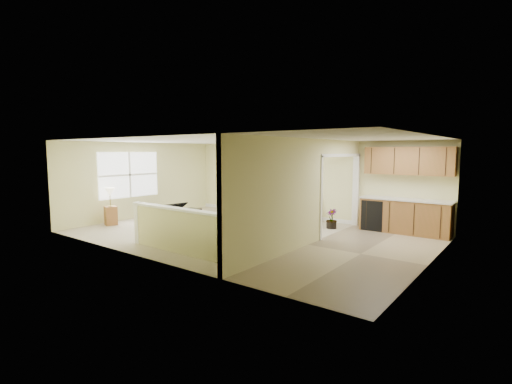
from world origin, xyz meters
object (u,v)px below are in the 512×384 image
Objects in this scene: piano at (165,203)px; loveseat at (297,209)px; lamp_stand at (111,209)px; piano_bench at (187,219)px; accent_table at (269,203)px; palm_plant at (265,200)px; small_plant at (331,220)px.

loveseat is (3.29, 2.70, -0.23)m from piano.
loveseat is at bearing 46.07° from lamp_stand.
accent_table is at bearing 72.74° from piano_bench.
piano is 3.29m from palm_plant.
palm_plant reaches higher than piano_bench.
lamp_stand reaches higher than piano_bench.
small_plant is 6.56m from lamp_stand.
piano is 1.17× the size of loveseat.
piano is at bearing -156.52° from small_plant.
accent_table is at bearing 50.39° from lamp_stand.
lamp_stand is at bearing -156.58° from piano_bench.
loveseat is 0.95m from accent_table.
accent_table reaches higher than small_plant.
piano is 2.20× the size of piano_bench.
loveseat is at bearing 47.53° from piano.
piano reaches higher than lamp_stand.
palm_plant is 4.88m from lamp_stand.
piano is at bearing 63.79° from lamp_stand.
palm_plant is at bearing 171.18° from small_plant.
piano is 1.60× the size of palm_plant.
palm_plant reaches higher than accent_table.
small_plant is at bearing 31.64° from piano.
small_plant is at bearing -6.05° from accent_table.
piano is 4.26m from loveseat.
palm_plant is (-0.29, 0.16, 0.06)m from accent_table.
palm_plant is at bearing 150.88° from accent_table.
accent_table is at bearing -160.87° from loveseat.
loveseat is 1.20m from palm_plant.
piano_bench is at bearing -141.73° from small_plant.
piano_bench is at bearing -107.26° from accent_table.
palm_plant is (2.13, 2.50, 0.01)m from piano.
loveseat is 1.37× the size of palm_plant.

